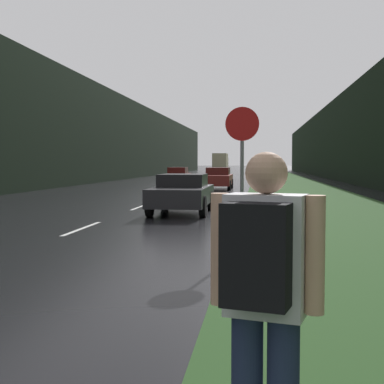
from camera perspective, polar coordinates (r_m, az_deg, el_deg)
grass_verge at (r=40.69m, az=10.47°, el=0.67°), size 6.00×240.00×0.02m
lane_stripe_c at (r=14.47m, az=-11.63°, el=-3.82°), size 0.12×3.00×0.01m
lane_stripe_d at (r=21.18m, az=-5.55°, el=-1.57°), size 0.12×3.00×0.01m
lane_stripe_e at (r=28.04m, az=-2.43°, el=-0.40°), size 0.12×3.00×0.01m
treeline_far_side at (r=52.72m, az=-9.13°, el=5.89°), size 2.00×140.00×8.58m
treeline_near_side at (r=51.33m, az=16.58°, el=5.58°), size 2.00×140.00×8.05m
stop_sign at (r=10.39m, az=5.35°, el=2.95°), size 0.65×0.07×2.82m
hitchhiker_with_backpack at (r=2.94m, az=7.67°, el=-10.89°), size 0.61×0.50×1.80m
car_passing_near at (r=18.47m, az=-1.04°, el=-0.08°), size 1.92×4.49×1.34m
car_passing_far at (r=34.92m, az=2.79°, el=1.48°), size 1.83×4.71×1.42m
car_oncoming at (r=44.61m, az=-1.49°, el=1.79°), size 1.84×4.25×1.35m
delivery_truck at (r=95.15m, az=3.07°, el=3.17°), size 2.58×7.96×3.33m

